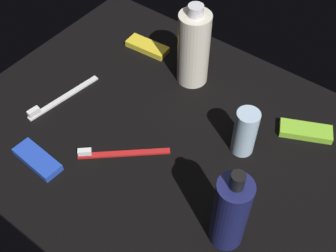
{
  "coord_description": "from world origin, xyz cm",
  "views": [
    {
      "loc": [
        -32.72,
        43.58,
        67.97
      ],
      "look_at": [
        0.0,
        0.0,
        3.0
      ],
      "focal_mm": 45.87,
      "sensor_mm": 36.0,
      "label": 1
    }
  ],
  "objects": [
    {
      "name": "toothbrush_red",
      "position": [
        4.89,
        9.66,
        0.61
      ],
      "size": [
        14.35,
        12.75,
        2.1
      ],
      "color": "red",
      "rests_on": "ground_plane"
    },
    {
      "name": "bodywash_bottle",
      "position": [
        5.71,
        -16.68,
        8.82
      ],
      "size": [
        6.9,
        6.9,
        19.32
      ],
      "color": "silver",
      "rests_on": "ground_plane"
    },
    {
      "name": "snack_bar_yellow",
      "position": [
        20.2,
        -18.58,
        0.75
      ],
      "size": [
        10.67,
        4.76,
        1.5
      ],
      "primitive_type": "cube",
      "rotation": [
        0.0,
        0.0,
        0.07
      ],
      "color": "yellow",
      "rests_on": "ground_plane"
    },
    {
      "name": "toothbrush_white",
      "position": [
        24.62,
        6.38,
        0.61
      ],
      "size": [
        3.76,
        17.99,
        2.1
      ],
      "color": "white",
      "rests_on": "ground_plane"
    },
    {
      "name": "lotion_bottle",
      "position": [
        -20.89,
        11.57,
        8.03
      ],
      "size": [
        5.74,
        5.74,
        18.39
      ],
      "color": "navy",
      "rests_on": "ground_plane"
    },
    {
      "name": "snack_bar_lime",
      "position": [
        -22.0,
        -17.21,
        0.75
      ],
      "size": [
        11.11,
        8.06,
        1.5
      ],
      "primitive_type": "cube",
      "rotation": [
        0.0,
        0.0,
        0.44
      ],
      "color": "#8CD133",
      "rests_on": "ground_plane"
    },
    {
      "name": "snack_bar_blue",
      "position": [
        16.2,
        20.29,
        0.75
      ],
      "size": [
        10.64,
        4.66,
        1.5
      ],
      "primitive_type": "cube",
      "rotation": [
        0.0,
        0.0,
        -0.06
      ],
      "color": "blue",
      "rests_on": "ground_plane"
    },
    {
      "name": "deodorant_stick",
      "position": [
        -13.66,
        -6.07,
        5.2
      ],
      "size": [
        4.46,
        4.46,
        10.4
      ],
      "primitive_type": "cylinder",
      "color": "silver",
      "rests_on": "ground_plane"
    },
    {
      "name": "ground_plane",
      "position": [
        0.0,
        0.0,
        -0.6
      ],
      "size": [
        84.0,
        64.0,
        1.2
      ],
      "primitive_type": "cube",
      "color": "black"
    }
  ]
}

